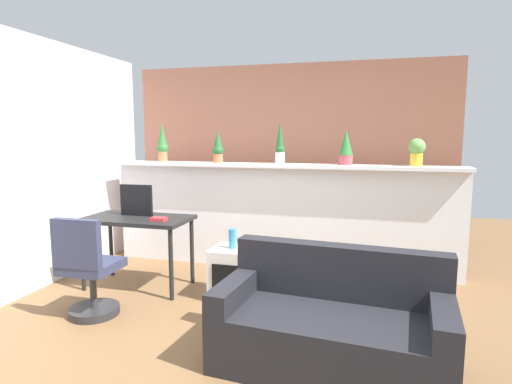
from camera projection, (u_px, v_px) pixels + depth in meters
name	position (u px, v px, depth m)	size (l,w,h in m)	color
ground_plane	(224.00, 346.00, 3.22)	(12.00, 12.00, 0.00)	brown
divider_wall	(279.00, 218.00, 5.05)	(4.15, 0.16, 1.22)	silver
plant_shelf	(278.00, 166.00, 4.93)	(4.15, 0.31, 0.04)	silver
brick_wall_behind	(289.00, 162.00, 5.54)	(4.15, 0.10, 2.50)	#935B47
side_wall_left	(7.00, 167.00, 4.03)	(0.12, 4.40, 2.60)	silver
potted_plant_0	(162.00, 143.00, 5.31)	(0.14, 0.14, 0.48)	#C66B42
potted_plant_1	(218.00, 148.00, 5.06)	(0.13, 0.13, 0.38)	#C66B42
potted_plant_2	(280.00, 145.00, 4.89)	(0.11, 0.11, 0.50)	silver
potted_plant_3	(346.00, 148.00, 4.72)	(0.16, 0.16, 0.39)	#B7474C
potted_plant_4	(417.00, 151.00, 4.53)	(0.18, 0.18, 0.30)	gold
desk	(137.00, 225.00, 4.40)	(1.10, 0.60, 0.75)	black
tv_monitor	(136.00, 200.00, 4.46)	(0.36, 0.04, 0.33)	black
office_chair	(88.00, 275.00, 3.68)	(0.44, 0.45, 0.91)	#262628
side_cube_shelf	(233.00, 273.00, 4.16)	(0.40, 0.41, 0.50)	silver
vase_on_shelf	(232.00, 239.00, 4.11)	(0.07, 0.07, 0.20)	teal
book_on_desk	(159.00, 219.00, 4.20)	(0.15, 0.11, 0.04)	#B22D33
couch	(332.00, 327.00, 2.92)	(1.62, 0.90, 0.80)	black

